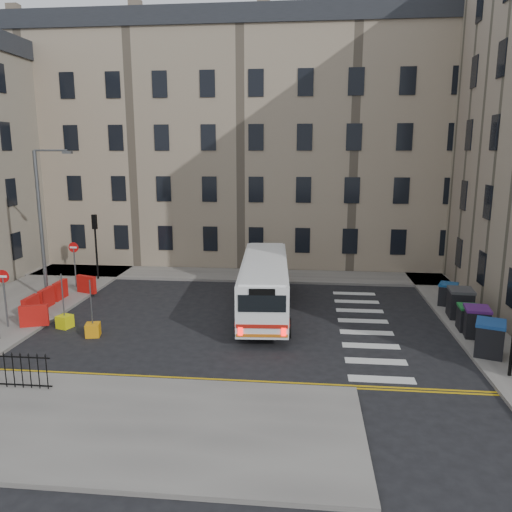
% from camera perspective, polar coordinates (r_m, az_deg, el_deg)
% --- Properties ---
extents(ground, '(120.00, 120.00, 0.00)m').
position_cam_1_polar(ground, '(24.54, 2.81, -7.42)').
color(ground, black).
rests_on(ground, ground).
extents(pavement_north, '(36.00, 3.20, 0.15)m').
position_cam_1_polar(pavement_north, '(33.51, -6.68, -2.07)').
color(pavement_north, slate).
rests_on(pavement_north, ground).
extents(pavement_east, '(2.40, 26.00, 0.15)m').
position_cam_1_polar(pavement_east, '(29.35, 21.15, -4.82)').
color(pavement_east, slate).
rests_on(pavement_east, ground).
extents(pavement_west, '(6.00, 22.00, 0.15)m').
position_cam_1_polar(pavement_west, '(29.62, -25.35, -5.03)').
color(pavement_west, slate).
rests_on(pavement_west, ground).
extents(pavement_sw, '(20.00, 6.00, 0.15)m').
position_cam_1_polar(pavement_sw, '(17.43, -24.01, -16.66)').
color(pavement_sw, slate).
rests_on(pavement_sw, ground).
extents(terrace_north, '(38.30, 10.80, 17.20)m').
position_cam_1_polar(terrace_north, '(39.49, -6.23, 12.56)').
color(terrace_north, gray).
rests_on(terrace_north, ground).
extents(traffic_light_nw, '(0.28, 0.22, 4.10)m').
position_cam_1_polar(traffic_light_nw, '(32.85, -17.88, 2.13)').
color(traffic_light_nw, black).
rests_on(traffic_light_nw, pavement_west).
extents(streetlamp, '(0.50, 0.22, 8.14)m').
position_cam_1_polar(streetlamp, '(29.10, -23.40, 3.46)').
color(streetlamp, '#595B5E').
rests_on(streetlamp, pavement_west).
extents(no_entry_north, '(0.60, 0.08, 3.00)m').
position_cam_1_polar(no_entry_north, '(31.42, -20.07, 0.08)').
color(no_entry_north, '#595B5E').
rests_on(no_entry_north, pavement_west).
extents(no_entry_south, '(0.60, 0.08, 3.00)m').
position_cam_1_polar(no_entry_south, '(25.48, -26.87, -3.12)').
color(no_entry_south, '#595B5E').
rests_on(no_entry_south, pavement_west).
extents(roadworks_barriers, '(1.66, 6.26, 1.00)m').
position_cam_1_polar(roadworks_barriers, '(27.99, -22.18, -4.47)').
color(roadworks_barriers, red).
rests_on(roadworks_barriers, pavement_west).
extents(bus, '(2.99, 10.05, 2.69)m').
position_cam_1_polar(bus, '(25.31, 0.97, -3.12)').
color(bus, white).
rests_on(bus, ground).
extents(wheelie_bin_a, '(1.45, 1.55, 1.38)m').
position_cam_1_polar(wheelie_bin_a, '(22.10, 25.14, -8.48)').
color(wheelie_bin_a, black).
rests_on(wheelie_bin_a, pavement_east).
extents(wheelie_bin_b, '(1.19, 1.32, 1.31)m').
position_cam_1_polar(wheelie_bin_b, '(24.00, 23.88, -6.87)').
color(wheelie_bin_b, black).
rests_on(wheelie_bin_b, pavement_east).
extents(wheelie_bin_c, '(0.97, 1.10, 1.14)m').
position_cam_1_polar(wheelie_bin_c, '(24.68, 23.09, -6.51)').
color(wheelie_bin_c, black).
rests_on(wheelie_bin_c, pavement_east).
extents(wheelie_bin_d, '(1.22, 1.38, 1.42)m').
position_cam_1_polar(wheelie_bin_d, '(26.35, 22.30, -4.98)').
color(wheelie_bin_d, black).
rests_on(wheelie_bin_d, pavement_east).
extents(wheelie_bin_e, '(1.22, 1.30, 1.15)m').
position_cam_1_polar(wheelie_bin_e, '(28.25, 21.09, -4.08)').
color(wheelie_bin_e, black).
rests_on(wheelie_bin_e, pavement_east).
extents(bollard_yellow, '(0.75, 0.75, 0.60)m').
position_cam_1_polar(bollard_yellow, '(25.17, -21.01, -7.01)').
color(bollard_yellow, yellow).
rests_on(bollard_yellow, ground).
extents(bollard_chevron, '(0.72, 0.72, 0.60)m').
position_cam_1_polar(bollard_chevron, '(23.63, -18.13, -8.02)').
color(bollard_chevron, orange).
rests_on(bollard_chevron, ground).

